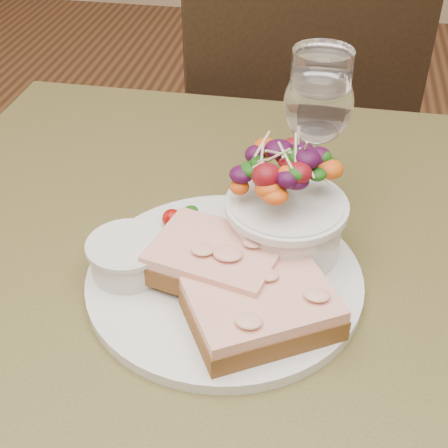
% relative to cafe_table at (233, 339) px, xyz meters
% --- Properties ---
extents(cafe_table, '(0.80, 0.80, 0.75)m').
position_rel_cafe_table_xyz_m(cafe_table, '(0.00, 0.00, 0.00)').
color(cafe_table, '#43381C').
rests_on(cafe_table, ground).
extents(chair_far, '(0.54, 0.54, 0.90)m').
position_rel_cafe_table_xyz_m(chair_far, '(-0.02, 0.69, -0.36)').
color(chair_far, black).
rests_on(chair_far, ground).
extents(dinner_plate, '(0.28, 0.28, 0.01)m').
position_rel_cafe_table_xyz_m(dinner_plate, '(-0.01, -0.02, 0.11)').
color(dinner_plate, silver).
rests_on(dinner_plate, cafe_table).
extents(sandwich_front, '(0.16, 0.15, 0.03)m').
position_rel_cafe_table_xyz_m(sandwich_front, '(0.04, -0.08, 0.13)').
color(sandwich_front, '#553716').
rests_on(sandwich_front, dinner_plate).
extents(sandwich_back, '(0.14, 0.12, 0.03)m').
position_rel_cafe_table_xyz_m(sandwich_back, '(-0.01, -0.03, 0.14)').
color(sandwich_back, '#553716').
rests_on(sandwich_back, dinner_plate).
extents(ramekin, '(0.07, 0.07, 0.04)m').
position_rel_cafe_table_xyz_m(ramekin, '(-0.10, -0.03, 0.13)').
color(ramekin, silver).
rests_on(ramekin, dinner_plate).
extents(salad_bowl, '(0.12, 0.12, 0.13)m').
position_rel_cafe_table_xyz_m(salad_bowl, '(0.05, 0.03, 0.17)').
color(salad_bowl, silver).
rests_on(salad_bowl, dinner_plate).
extents(garnish, '(0.05, 0.04, 0.02)m').
position_rel_cafe_table_xyz_m(garnish, '(-0.07, 0.05, 0.12)').
color(garnish, '#0C3409').
rests_on(garnish, dinner_plate).
extents(wine_glass, '(0.08, 0.08, 0.18)m').
position_rel_cafe_table_xyz_m(wine_glass, '(0.07, 0.14, 0.22)').
color(wine_glass, white).
rests_on(wine_glass, cafe_table).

